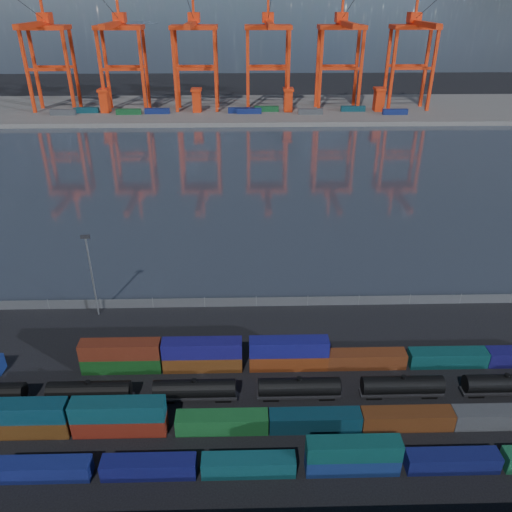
{
  "coord_description": "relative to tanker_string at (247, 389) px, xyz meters",
  "views": [
    {
      "loc": [
        -2.04,
        -53.32,
        53.92
      ],
      "look_at": [
        0.0,
        30.0,
        10.0
      ],
      "focal_mm": 35.0,
      "sensor_mm": 36.0,
      "label": 1
    }
  ],
  "objects": [
    {
      "name": "ground",
      "position": [
        2.01,
        -3.02,
        -1.94
      ],
      "size": [
        700.0,
        700.0,
        0.0
      ],
      "primitive_type": "plane",
      "color": "black",
      "rests_on": "ground"
    },
    {
      "name": "harbor_water",
      "position": [
        2.01,
        101.98,
        -1.93
      ],
      "size": [
        700.0,
        700.0,
        0.0
      ],
      "primitive_type": "plane",
      "color": "#29303B",
      "rests_on": "ground"
    },
    {
      "name": "container_row_north",
      "position": [
        1.9,
        7.0,
        0.12
      ],
      "size": [
        141.91,
        2.58,
        5.49
      ],
      "color": "#101553",
      "rests_on": "ground"
    },
    {
      "name": "quay_containers",
      "position": [
        -8.98,
        192.44,
        1.36
      ],
      "size": [
        172.58,
        10.99,
        2.6
      ],
      "color": "navy",
      "rests_on": "far_quay"
    },
    {
      "name": "gantry_cranes",
      "position": [
        -5.49,
        200.45,
        33.47
      ],
      "size": [
        197.21,
        42.65,
        57.76
      ],
      "color": "red",
      "rests_on": "ground"
    },
    {
      "name": "straddle_carriers",
      "position": [
        -0.49,
        196.98,
        5.88
      ],
      "size": [
        140.0,
        7.0,
        11.1
      ],
      "color": "red",
      "rests_on": "far_quay"
    },
    {
      "name": "far_quay",
      "position": [
        2.01,
        206.98,
        -0.94
      ],
      "size": [
        700.0,
        70.0,
        2.0
      ],
      "primitive_type": "cube",
      "color": "#514F4C",
      "rests_on": "ground"
    },
    {
      "name": "yard_light_mast",
      "position": [
        -27.99,
        22.98,
        7.36
      ],
      "size": [
        1.6,
        0.4,
        16.6
      ],
      "color": "slate",
      "rests_on": "ground"
    },
    {
      "name": "tanker_string",
      "position": [
        0.0,
        0.0,
        0.0
      ],
      "size": [
        121.06,
        2.7,
        3.86
      ],
      "color": "black",
      "rests_on": "ground"
    },
    {
      "name": "waterfront_fence",
      "position": [
        2.01,
        24.98,
        -0.93
      ],
      "size": [
        160.12,
        0.12,
        2.2
      ],
      "color": "#595B5E",
      "rests_on": "ground"
    },
    {
      "name": "container_row_mid",
      "position": [
        3.69,
        -5.96,
        -0.13
      ],
      "size": [
        141.72,
        2.59,
        5.52
      ],
      "color": "#3B3D3F",
      "rests_on": "ground"
    },
    {
      "name": "container_row_south",
      "position": [
        -12.23,
        -13.04,
        -0.22
      ],
      "size": [
        139.39,
        2.41,
        5.14
      ],
      "color": "#393C3E",
      "rests_on": "ground"
    }
  ]
}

